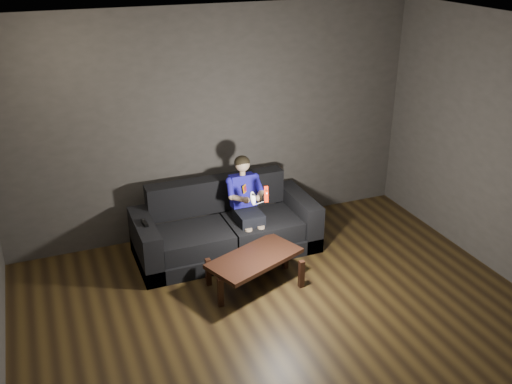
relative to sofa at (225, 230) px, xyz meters
name	(u,v)px	position (x,y,z in m)	size (l,w,h in m)	color
floor	(305,347)	(0.10, -1.89, -0.26)	(5.00, 5.00, 0.00)	black
back_wall	(214,124)	(0.10, 0.61, 1.09)	(5.00, 0.04, 2.70)	#383531
ceiling	(319,41)	(0.10, -1.89, 2.44)	(5.00, 5.00, 0.02)	silver
sofa	(225,230)	(0.00, 0.00, 0.00)	(2.07, 0.89, 0.80)	black
child	(246,197)	(0.24, -0.06, 0.41)	(0.42, 0.51, 1.03)	black
wii_remote_red	(266,194)	(0.31, -0.45, 0.61)	(0.06, 0.07, 0.18)	red
nunchuk_white	(253,198)	(0.16, -0.45, 0.58)	(0.08, 0.11, 0.16)	white
wii_remote_black	(144,223)	(-0.93, -0.08, 0.32)	(0.05, 0.17, 0.03)	black
coffee_table	(255,260)	(0.04, -0.81, 0.05)	(1.09, 0.82, 0.36)	black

